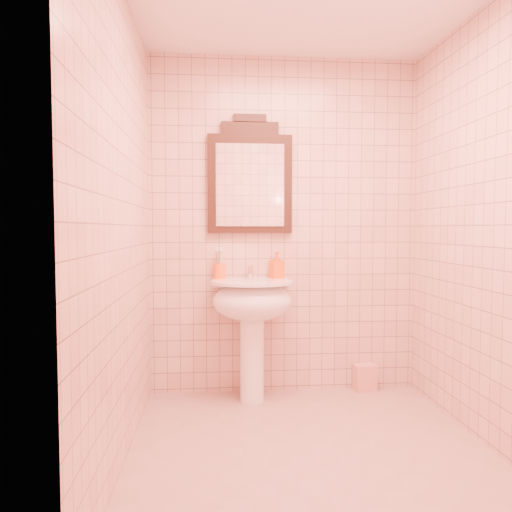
{
  "coord_description": "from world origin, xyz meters",
  "views": [
    {
      "loc": [
        -0.54,
        -2.61,
        1.23
      ],
      "look_at": [
        -0.26,
        0.55,
        1.06
      ],
      "focal_mm": 35.0,
      "sensor_mm": 36.0,
      "label": 1
    }
  ],
  "objects": [
    {
      "name": "towel",
      "position": [
        0.61,
        1.04,
        0.1
      ],
      "size": [
        0.17,
        0.13,
        0.2
      ],
      "primitive_type": "cube",
      "rotation": [
        0.0,
        0.0,
        0.12
      ],
      "color": "#F0AF8D",
      "rests_on": "floor"
    },
    {
      "name": "toothbrush_cup",
      "position": [
        -0.49,
        1.04,
        0.92
      ],
      "size": [
        0.09,
        0.09,
        0.21
      ],
      "rotation": [
        0.0,
        0.0,
        -0.27
      ],
      "color": "#FF5E15",
      "rests_on": "pedestal_sink"
    },
    {
      "name": "back_wall",
      "position": [
        0.0,
        1.1,
        1.25
      ],
      "size": [
        2.0,
        0.02,
        2.5
      ],
      "primitive_type": "cube",
      "color": "beige",
      "rests_on": "floor"
    },
    {
      "name": "pedestal_sink",
      "position": [
        -0.26,
        0.87,
        0.66
      ],
      "size": [
        0.58,
        0.58,
        0.86
      ],
      "color": "white",
      "rests_on": "floor"
    },
    {
      "name": "faucet",
      "position": [
        -0.26,
        1.01,
        0.92
      ],
      "size": [
        0.04,
        0.16,
        0.11
      ],
      "color": "white",
      "rests_on": "pedestal_sink"
    },
    {
      "name": "floor",
      "position": [
        0.0,
        0.0,
        0.0
      ],
      "size": [
        2.2,
        2.2,
        0.0
      ],
      "primitive_type": "plane",
      "color": "tan",
      "rests_on": "ground"
    },
    {
      "name": "soap_dispenser",
      "position": [
        -0.07,
        1.04,
        0.96
      ],
      "size": [
        0.12,
        0.12,
        0.2
      ],
      "primitive_type": "imported",
      "rotation": [
        0.0,
        0.0,
        0.39
      ],
      "color": "#DD5912",
      "rests_on": "pedestal_sink"
    },
    {
      "name": "mirror",
      "position": [
        -0.26,
        1.07,
        1.6
      ],
      "size": [
        0.62,
        0.06,
        0.87
      ],
      "color": "black",
      "rests_on": "back_wall"
    }
  ]
}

